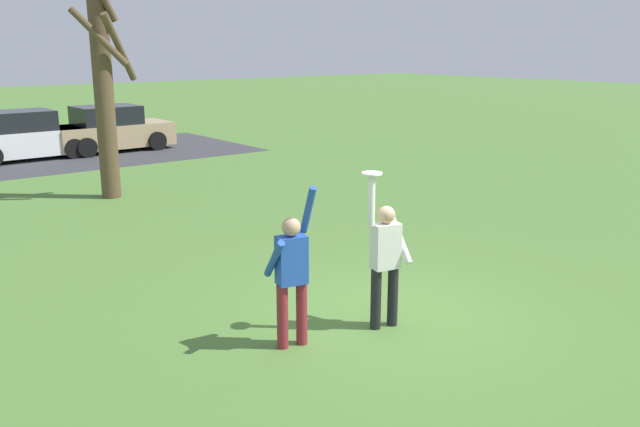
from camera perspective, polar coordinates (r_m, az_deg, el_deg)
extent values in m
plane|color=#4C7533|center=(9.44, 5.74, -8.59)|extent=(120.00, 120.00, 0.00)
cylinder|color=black|center=(8.98, 6.22, -7.00)|extent=(0.14, 0.14, 0.82)
cylinder|color=black|center=(8.85, 4.78, -7.28)|extent=(0.14, 0.14, 0.82)
cube|color=silver|center=(8.68, 5.62, -2.77)|extent=(0.40, 0.29, 0.60)
sphere|color=tan|center=(8.57, 5.68, -0.11)|extent=(0.23, 0.23, 0.23)
cylinder|color=silver|center=(8.78, 6.88, -2.28)|extent=(0.17, 0.49, 0.58)
cylinder|color=silver|center=(8.41, 4.41, 1.14)|extent=(0.09, 0.09, 0.66)
cylinder|color=maroon|center=(8.29, -3.22, -8.77)|extent=(0.14, 0.14, 0.82)
cylinder|color=maroon|center=(8.39, -1.57, -8.48)|extent=(0.14, 0.14, 0.82)
cube|color=#234CB2|center=(8.09, -2.44, -3.98)|extent=(0.40, 0.29, 0.60)
sphere|color=tan|center=(7.97, -2.47, -1.15)|extent=(0.23, 0.23, 0.23)
cylinder|color=#234CB2|center=(7.99, -3.93, -3.88)|extent=(0.17, 0.49, 0.58)
cylinder|color=#234CB2|center=(8.01, -1.02, 0.31)|extent=(0.15, 0.35, 0.64)
cylinder|color=white|center=(8.34, 4.46, 3.43)|extent=(0.26, 0.26, 0.02)
cube|color=white|center=(24.06, -23.89, 5.56)|extent=(4.14, 1.90, 0.80)
cube|color=black|center=(23.94, -24.41, 7.22)|extent=(2.14, 1.69, 0.64)
cylinder|color=black|center=(25.32, -21.67, 5.64)|extent=(0.67, 0.24, 0.66)
cylinder|color=black|center=(23.61, -20.25, 5.22)|extent=(0.67, 0.24, 0.66)
cube|color=tan|center=(24.95, -17.32, 6.40)|extent=(4.14, 1.90, 0.80)
cube|color=black|center=(24.82, -17.76, 8.00)|extent=(2.14, 1.69, 0.64)
cylinder|color=black|center=(26.31, -15.50, 6.41)|extent=(0.67, 0.24, 0.66)
cylinder|color=black|center=(24.67, -13.72, 6.04)|extent=(0.67, 0.24, 0.66)
cylinder|color=black|center=(25.38, -20.74, 5.74)|extent=(0.67, 0.24, 0.66)
cylinder|color=black|center=(23.68, -19.25, 5.32)|extent=(0.67, 0.24, 0.66)
cube|color=#38383D|center=(23.86, -24.04, 4.15)|extent=(15.13, 6.40, 0.01)
cylinder|color=brown|center=(16.93, -17.98, 10.02)|extent=(0.46, 0.46, 5.24)
cylinder|color=brown|center=(16.35, -18.34, 14.10)|extent=(1.21, 0.61, 1.33)
cylinder|color=brown|center=(16.62, -16.75, 13.42)|extent=(1.04, 0.79, 1.56)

